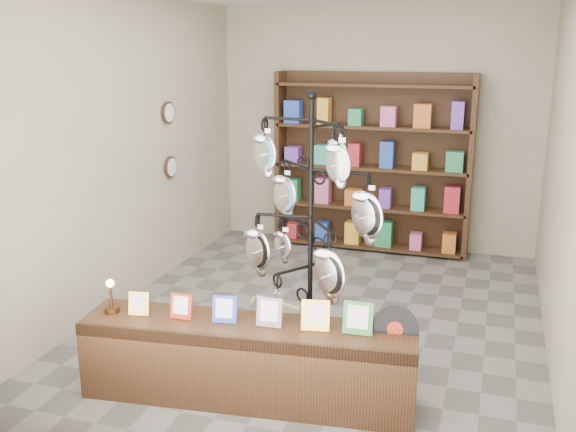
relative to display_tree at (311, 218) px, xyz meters
name	(u,v)px	position (x,y,z in m)	size (l,w,h in m)	color
ground	(321,318)	(-0.20, 1.06, -1.27)	(5.00, 5.00, 0.00)	slate
room_envelope	(324,123)	(-0.20, 1.06, 0.58)	(5.00, 5.00, 5.00)	#B4A691
display_tree	(311,218)	(0.00, 0.00, 0.00)	(1.22, 1.22, 2.21)	black
front_shelf	(248,361)	(-0.32, -0.49, -0.98)	(2.45, 0.78, 0.85)	black
back_shelving	(371,169)	(-0.20, 3.36, -0.25)	(2.42, 0.36, 2.20)	black
wall_clocks	(169,140)	(-2.17, 1.86, 0.23)	(0.03, 0.24, 0.84)	black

